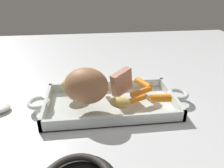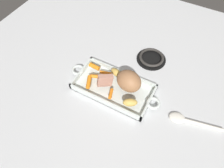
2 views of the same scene
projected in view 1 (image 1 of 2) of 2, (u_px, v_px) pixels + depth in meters
ground_plane at (111, 106)px, 0.61m from camera, size 1.70×1.70×0.00m
roasting_dish at (111, 103)px, 0.61m from camera, size 0.46×0.20×0.03m
pork_roast at (86, 86)px, 0.55m from camera, size 0.14×0.12×0.10m
roast_slice_outer at (122, 82)px, 0.60m from camera, size 0.07×0.06×0.08m
baby_carrot_short at (160, 98)px, 0.57m from camera, size 0.06×0.03×0.02m
baby_carrot_southwest at (104, 85)px, 0.64m from camera, size 0.03×0.05×0.02m
baby_carrot_center_right at (135, 100)px, 0.57m from camera, size 0.06×0.03×0.02m
baby_carrot_northwest at (141, 91)px, 0.61m from camera, size 0.07×0.04×0.02m
baby_carrot_southeast at (143, 83)px, 0.65m from camera, size 0.04×0.07×0.02m
potato_corner at (71, 83)px, 0.63m from camera, size 0.07×0.06×0.04m
potato_whole at (120, 103)px, 0.54m from camera, size 0.06×0.05×0.03m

